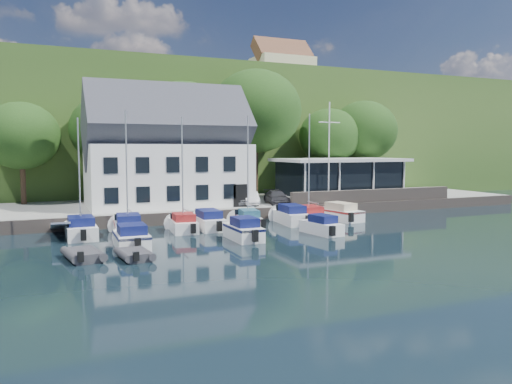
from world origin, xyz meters
TOP-DOWN VIEW (x-y plane):
  - ground at (0.00, 0.00)m, footprint 180.00×180.00m
  - quay at (0.00, 17.50)m, footprint 60.00×13.00m
  - quay_face at (0.00, 11.00)m, footprint 60.00×0.30m
  - hillside at (0.00, 62.00)m, footprint 160.00×75.00m
  - field_patch at (8.00, 70.00)m, footprint 50.00×30.00m
  - farmhouse at (22.00, 52.00)m, footprint 10.40×7.00m
  - harbor_building at (-7.00, 16.50)m, footprint 14.40×8.20m
  - club_pavilion at (11.00, 16.00)m, footprint 13.20×7.20m
  - seawall at (12.00, 11.40)m, footprint 18.00×0.50m
  - gangway at (-16.50, 9.00)m, footprint 1.20×6.00m
  - car_silver at (-1.10, 13.98)m, footprint 1.37×3.36m
  - car_white at (-0.03, 13.63)m, footprint 2.22×3.86m
  - car_dgrey at (2.47, 13.38)m, footprint 2.49×4.51m
  - car_blue at (6.30, 13.57)m, footprint 2.61×4.38m
  - flagpole at (7.46, 12.40)m, footprint 2.28×0.20m
  - tree_0 at (-19.15, 22.41)m, footprint 6.87×6.87m
  - tree_1 at (-11.31, 22.67)m, footprint 7.60×7.60m
  - tree_2 at (-3.98, 21.85)m, footprint 8.75×8.75m
  - tree_3 at (3.99, 21.85)m, footprint 9.99×9.99m
  - tree_4 at (13.32, 21.87)m, footprint 7.14×7.14m
  - tree_5 at (18.00, 21.75)m, footprint 7.91×7.91m
  - boat_r1_0 at (-15.17, 7.83)m, footprint 2.15×6.27m
  - boat_r1_1 at (-12.03, 7.52)m, footprint 2.60×6.51m
  - boat_r1_2 at (-8.04, 7.46)m, footprint 2.39×5.50m
  - boat_r1_3 at (-5.96, 7.99)m, footprint 2.06×6.67m
  - boat_r1_4 at (-2.69, 7.84)m, footprint 2.59×5.92m
  - boat_r1_5 at (1.12, 7.91)m, footprint 2.52×6.80m
  - boat_r1_6 at (2.72, 7.74)m, footprint 2.66×6.14m
  - boat_r1_7 at (5.82, 7.96)m, footprint 3.05×6.73m
  - boat_r2_0 at (-12.54, 2.83)m, footprint 2.21×5.14m
  - boat_r2_2 at (-5.15, 2.64)m, footprint 1.85×5.27m
  - boat_r2_3 at (0.85, 2.55)m, footprint 2.29×5.22m
  - dinghy_0 at (-15.55, 0.49)m, footprint 2.41×3.48m
  - dinghy_1 at (-12.92, -0.44)m, footprint 2.02×3.06m

SIDE VIEW (x-z plane):
  - ground at x=0.00m, z-range 0.00..0.00m
  - gangway at x=-16.50m, z-range -0.70..0.70m
  - dinghy_1 at x=-12.92m, z-range 0.00..0.68m
  - dinghy_0 at x=-15.55m, z-range 0.00..0.75m
  - quay at x=0.00m, z-range 0.00..1.00m
  - quay_face at x=0.00m, z-range 0.00..1.00m
  - boat_r2_3 at x=0.85m, z-range 0.00..1.41m
  - boat_r1_3 at x=-5.96m, z-range 0.00..1.50m
  - boat_r2_0 at x=-12.54m, z-range 0.00..1.50m
  - boat_r1_7 at x=5.82m, z-range 0.00..1.54m
  - boat_r2_2 at x=-5.15m, z-range 0.00..1.56m
  - boat_r1_5 at x=1.12m, z-range 0.00..1.57m
  - car_silver at x=-1.10m, z-range 1.00..2.14m
  - seawall at x=12.00m, z-range 1.00..2.20m
  - car_white at x=-0.03m, z-range 1.00..2.20m
  - car_dgrey at x=2.47m, z-range 1.00..2.24m
  - car_blue at x=6.30m, z-range 1.00..2.40m
  - club_pavilion at x=11.00m, z-range 1.00..5.10m
  - boat_r1_4 at x=-2.69m, z-range 0.00..8.30m
  - boat_r1_2 at x=-8.04m, z-range 0.00..8.47m
  - boat_r1_6 at x=2.72m, z-range 0.00..8.63m
  - boat_r1_0 at x=-15.17m, z-range 0.00..9.14m
  - boat_r1_1 at x=-12.03m, z-range 0.00..9.32m
  - harbor_building at x=-7.00m, z-range 1.00..9.70m
  - tree_0 at x=-19.15m, z-range 1.00..10.39m
  - flagpole at x=7.46m, z-range 1.00..10.48m
  - tree_4 at x=13.32m, z-range 1.00..10.76m
  - tree_1 at x=-11.31m, z-range 1.00..11.38m
  - tree_5 at x=18.00m, z-range 1.00..11.80m
  - tree_2 at x=-3.98m, z-range 1.00..12.96m
  - tree_3 at x=3.99m, z-range 1.00..14.66m
  - hillside at x=0.00m, z-range 0.00..16.00m
  - field_patch at x=8.00m, z-range 16.00..16.30m
  - farmhouse at x=22.00m, z-range 16.00..24.20m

